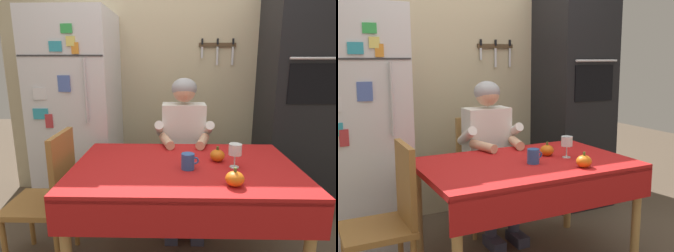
{
  "view_description": "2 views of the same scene",
  "coord_description": "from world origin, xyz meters",
  "views": [
    {
      "loc": [
        -0.07,
        -1.59,
        1.38
      ],
      "look_at": [
        -0.11,
        0.28,
        0.95
      ],
      "focal_mm": 30.18,
      "sensor_mm": 36.0,
      "label": 1
    },
    {
      "loc": [
        -1.35,
        -2.23,
        1.43
      ],
      "look_at": [
        -0.08,
        0.23,
        0.97
      ],
      "focal_mm": 44.09,
      "sensor_mm": 36.0,
      "label": 2
    }
  ],
  "objects": [
    {
      "name": "wine_glass",
      "position": [
        0.3,
        0.06,
        0.85
      ],
      "size": [
        0.08,
        0.08,
        0.15
      ],
      "color": "white",
      "rests_on": "dining_table"
    },
    {
      "name": "chair_behind_person",
      "position": [
        0.01,
        0.87,
        0.51
      ],
      "size": [
        0.4,
        0.4,
        0.93
      ],
      "color": "tan",
      "rests_on": "ground"
    },
    {
      "name": "dining_table",
      "position": [
        0.0,
        0.08,
        0.66
      ],
      "size": [
        1.4,
        0.9,
        0.74
      ],
      "color": "tan",
      "rests_on": "ground"
    },
    {
      "name": "pumpkin_large",
      "position": [
        0.25,
        -0.21,
        0.78
      ],
      "size": [
        0.1,
        0.1,
        0.1
      ],
      "color": "orange",
      "rests_on": "dining_table"
    },
    {
      "name": "back_wall_assembly",
      "position": [
        0.05,
        1.35,
        1.3
      ],
      "size": [
        3.7,
        0.13,
        2.6
      ],
      "color": "#BCAD89",
      "rests_on": "ground"
    },
    {
      "name": "chair_left_side",
      "position": [
        -0.9,
        0.14,
        0.51
      ],
      "size": [
        0.4,
        0.4,
        0.93
      ],
      "color": "#9E6B33",
      "rests_on": "ground"
    },
    {
      "name": "seated_person",
      "position": [
        0.01,
        0.68,
        0.74
      ],
      "size": [
        0.47,
        0.55,
        1.25
      ],
      "color": "#38384C",
      "rests_on": "ground"
    },
    {
      "name": "wall_oven",
      "position": [
        1.05,
        1.0,
        1.05
      ],
      "size": [
        0.6,
        0.64,
        2.1
      ],
      "color": "black",
      "rests_on": "ground"
    },
    {
      "name": "coffee_mug",
      "position": [
        0.02,
        0.02,
        0.79
      ],
      "size": [
        0.11,
        0.08,
        0.1
      ],
      "color": "#2D569E",
      "rests_on": "dining_table"
    },
    {
      "name": "pumpkin_medium",
      "position": [
        0.21,
        0.17,
        0.78
      ],
      "size": [
        0.1,
        0.1,
        0.1
      ],
      "color": "orange",
      "rests_on": "dining_table"
    },
    {
      "name": "refrigerator",
      "position": [
        -0.95,
        0.96,
        0.9
      ],
      "size": [
        0.68,
        0.71,
        1.8
      ],
      "color": "silver",
      "rests_on": "ground"
    }
  ]
}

